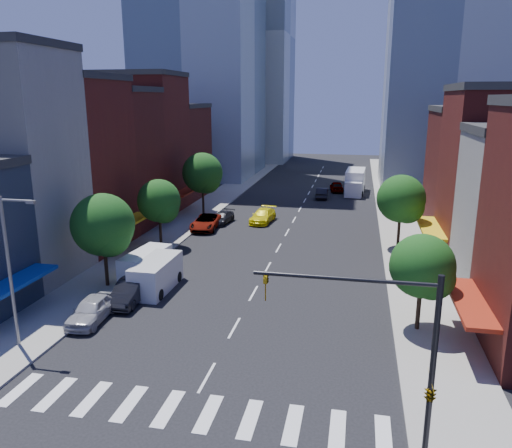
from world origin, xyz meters
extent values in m
plane|color=black|center=(0.00, 0.00, 0.00)|extent=(220.00, 220.00, 0.00)
cube|color=gray|center=(-12.50, 40.00, 0.07)|extent=(5.00, 120.00, 0.15)
cube|color=gray|center=(12.50, 40.00, 0.07)|extent=(5.00, 120.00, 0.15)
cube|color=silver|center=(0.00, -3.00, 0.01)|extent=(19.00, 3.00, 0.01)
cube|color=#5E1916|center=(-21.00, 20.50, 8.00)|extent=(12.00, 9.00, 16.00)
cube|color=#541815|center=(-21.00, 29.00, 7.50)|extent=(12.00, 8.00, 15.00)
cube|color=#5E1916|center=(-21.00, 37.50, 8.50)|extent=(12.00, 9.00, 17.00)
cube|color=#541815|center=(-21.00, 47.00, 6.50)|extent=(12.00, 10.00, 13.00)
cube|color=#541815|center=(21.00, 34.00, 6.50)|extent=(12.00, 10.00, 13.00)
cube|color=#9EA5AD|center=(-18.00, 95.00, 28.00)|extent=(18.00, 18.00, 56.00)
cylinder|color=black|center=(10.50, -4.50, 4.15)|extent=(0.24, 0.24, 8.00)
cylinder|color=black|center=(7.00, -4.50, 7.75)|extent=(7.00, 0.16, 0.16)
imported|color=gold|center=(4.00, -4.50, 7.15)|extent=(0.22, 0.18, 1.10)
imported|color=gold|center=(10.50, -4.50, 3.35)|extent=(0.48, 2.24, 0.90)
cylinder|color=slate|center=(-12.00, 1.00, 4.65)|extent=(0.20, 0.20, 9.00)
cylinder|color=slate|center=(-11.00, 1.00, 8.95)|extent=(2.00, 0.14, 0.14)
cube|color=slate|center=(-10.10, 1.00, 8.90)|extent=(0.50, 0.25, 0.18)
cylinder|color=black|center=(-11.50, 11.00, 2.11)|extent=(0.28, 0.28, 3.92)
sphere|color=#124012|center=(-11.50, 11.00, 5.05)|extent=(4.80, 4.80, 4.80)
sphere|color=#124012|center=(-10.90, 10.70, 4.35)|extent=(3.36, 3.36, 3.36)
cylinder|color=black|center=(-11.50, 22.00, 1.97)|extent=(0.28, 0.28, 3.64)
sphere|color=#124012|center=(-11.50, 22.00, 4.70)|extent=(4.20, 4.20, 4.20)
sphere|color=#124012|center=(-10.90, 21.70, 4.05)|extent=(2.94, 2.94, 2.94)
cylinder|color=black|center=(-11.50, 36.00, 2.25)|extent=(0.28, 0.28, 4.20)
sphere|color=#124012|center=(-11.50, 36.00, 5.40)|extent=(5.00, 5.00, 5.00)
sphere|color=#124012|center=(-10.90, 35.70, 4.65)|extent=(3.50, 3.50, 3.50)
cylinder|color=black|center=(11.50, 8.00, 1.83)|extent=(0.28, 0.28, 3.36)
sphere|color=#124012|center=(11.50, 8.00, 4.35)|extent=(4.00, 4.00, 4.00)
sphere|color=#124012|center=(12.10, 7.70, 3.75)|extent=(2.80, 2.80, 2.80)
cylinder|color=black|center=(11.50, 26.00, 2.11)|extent=(0.28, 0.28, 3.92)
sphere|color=#124012|center=(11.50, 26.00, 5.05)|extent=(4.60, 4.60, 4.60)
sphere|color=#124012|center=(12.10, 25.70, 4.35)|extent=(3.22, 3.22, 3.22)
imported|color=#ABAAAF|center=(-9.50, 5.09, 0.82)|extent=(2.22, 4.90, 1.63)
imported|color=black|center=(-8.43, 8.57, 0.82)|extent=(2.03, 5.08, 1.64)
imported|color=#999999|center=(-9.17, 29.58, 0.81)|extent=(3.06, 6.01, 1.63)
imported|color=black|center=(-8.13, 32.56, 0.67)|extent=(2.39, 4.80, 1.34)
cube|color=white|center=(-9.30, 13.47, 1.13)|extent=(2.68, 5.58, 2.26)
cube|color=black|center=(-9.51, 11.43, 1.46)|extent=(2.09, 1.27, 0.97)
cylinder|color=black|center=(-10.45, 11.74, 0.38)|extent=(0.35, 0.84, 0.82)
cylinder|color=black|center=(-8.52, 11.55, 0.38)|extent=(0.35, 0.84, 0.82)
cylinder|color=black|center=(-10.09, 15.39, 0.38)|extent=(0.35, 0.84, 0.82)
cylinder|color=black|center=(-8.16, 15.19, 0.38)|extent=(0.35, 0.84, 0.82)
cube|color=silver|center=(-7.50, 11.31, 1.19)|extent=(2.29, 5.69, 2.38)
cube|color=black|center=(-7.51, 9.15, 1.53)|extent=(2.10, 1.14, 1.02)
cylinder|color=black|center=(-8.53, 9.38, 0.40)|extent=(0.29, 0.86, 0.86)
cylinder|color=black|center=(-6.48, 9.37, 0.40)|extent=(0.29, 0.86, 0.86)
cylinder|color=black|center=(-8.52, 13.24, 0.40)|extent=(0.29, 0.86, 0.86)
cylinder|color=black|center=(-6.47, 13.23, 0.40)|extent=(0.29, 0.86, 0.86)
imported|color=yellow|center=(-3.49, 34.00, 0.79)|extent=(2.73, 5.62, 1.58)
imported|color=black|center=(2.28, 50.24, 0.78)|extent=(1.78, 4.76, 1.55)
imported|color=#999999|center=(4.14, 56.10, 0.82)|extent=(2.50, 4.99, 1.63)
cube|color=silver|center=(6.99, 55.69, 1.80)|extent=(3.05, 7.45, 3.61)
cube|color=silver|center=(6.79, 51.41, 1.24)|extent=(2.57, 2.14, 2.26)
cylinder|color=black|center=(5.59, 52.37, 0.51)|extent=(0.39, 1.03, 1.01)
cylinder|color=black|center=(8.07, 52.25, 0.51)|extent=(0.39, 1.03, 1.01)
cylinder|color=black|center=(5.83, 57.44, 0.51)|extent=(0.39, 1.03, 1.01)
cylinder|color=black|center=(8.31, 57.32, 0.51)|extent=(0.39, 1.03, 1.01)
imported|color=#999999|center=(-10.50, 14.66, 1.14)|extent=(1.07, 1.18, 1.98)
camera|label=1|loc=(7.32, -22.64, 14.43)|focal=35.00mm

